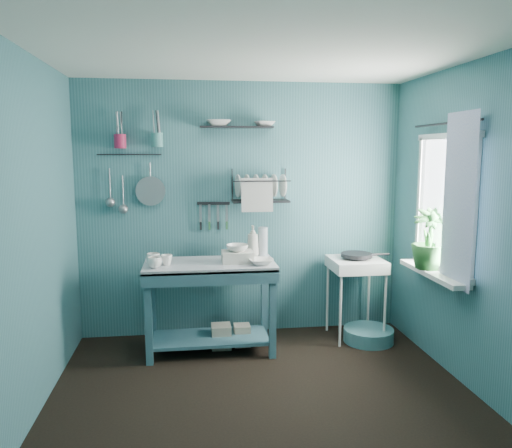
{
  "coord_description": "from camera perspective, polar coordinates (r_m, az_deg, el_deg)",
  "views": [
    {
      "loc": [
        -0.53,
        -3.41,
        1.82
      ],
      "look_at": [
        0.05,
        0.85,
        1.2
      ],
      "focal_mm": 35.0,
      "sensor_mm": 36.0,
      "label": 1
    }
  ],
  "objects": [
    {
      "name": "curtain_rod",
      "position": [
        4.39,
        20.8,
        10.69
      ],
      "size": [
        0.02,
        1.05,
        0.02
      ],
      "primitive_type": "cylinder",
      "rotation": [
        1.57,
        0.0,
        0.0
      ],
      "color": "black",
      "rests_on": "wall_right"
    },
    {
      "name": "knife_strip",
      "position": [
        4.91,
        -4.88,
        2.37
      ],
      "size": [
        0.32,
        0.06,
        0.03
      ],
      "primitive_type": "cube",
      "rotation": [
        0.0,
        0.0,
        -0.14
      ],
      "color": "black",
      "rests_on": "wall_back"
    },
    {
      "name": "counter_bowl",
      "position": [
        4.43,
        0.61,
        -4.32
      ],
      "size": [
        0.22,
        0.22,
        0.05
      ],
      "primitive_type": "imported",
      "color": "white",
      "rests_on": "work_counter"
    },
    {
      "name": "ceiling",
      "position": [
        3.52,
        1.13,
        19.36
      ],
      "size": [
        3.2,
        3.2,
        0.0
      ],
      "primitive_type": "plane",
      "rotation": [
        3.14,
        0.0,
        0.0
      ],
      "color": "silver",
      "rests_on": "ground"
    },
    {
      "name": "potted_plant",
      "position": [
        4.49,
        19.18,
        -1.6
      ],
      "size": [
        0.37,
        0.37,
        0.52
      ],
      "primitive_type": "imported",
      "rotation": [
        0.0,
        0.0,
        -0.33
      ],
      "color": "#266028",
      "rests_on": "windowsill"
    },
    {
      "name": "floor",
      "position": [
        3.9,
        1.02,
        -19.61
      ],
      "size": [
        3.2,
        3.2,
        0.0
      ],
      "primitive_type": "plane",
      "color": "black",
      "rests_on": "ground"
    },
    {
      "name": "utensil_cup_magenta",
      "position": [
        4.87,
        -15.27,
        9.11
      ],
      "size": [
        0.11,
        0.11,
        0.13
      ],
      "primitive_type": "cylinder",
      "color": "#A91F45",
      "rests_on": "wall_back"
    },
    {
      "name": "dish_rack",
      "position": [
        4.84,
        0.51,
        4.41
      ],
      "size": [
        0.56,
        0.27,
        0.32
      ],
      "primitive_type": "cube",
      "rotation": [
        0.0,
        0.0,
        -0.05
      ],
      "color": "black",
      "rests_on": "wall_back"
    },
    {
      "name": "ladle_inner",
      "position": [
        4.92,
        -14.96,
        3.64
      ],
      "size": [
        0.01,
        0.01,
        0.3
      ],
      "primitive_type": "cylinder",
      "color": "gray",
      "rests_on": "wall_back"
    },
    {
      "name": "wall_right",
      "position": [
        4.06,
        23.99,
        -0.57
      ],
      "size": [
        0.0,
        3.0,
        3.0
      ],
      "primitive_type": "plane",
      "rotation": [
        1.57,
        0.0,
        -1.57
      ],
      "color": "#336369",
      "rests_on": "ground"
    },
    {
      "name": "windowsill",
      "position": [
        4.48,
        19.54,
        -5.31
      ],
      "size": [
        0.16,
        0.95,
        0.04
      ],
      "primitive_type": "cube",
      "color": "white",
      "rests_on": "wall_right"
    },
    {
      "name": "shelf_bowl_right",
      "position": [
        4.87,
        0.99,
        11.28
      ],
      "size": [
        0.22,
        0.22,
        0.05
      ],
      "primitive_type": "imported",
      "rotation": [
        0.0,
        0.0,
        0.14
      ],
      "color": "white",
      "rests_on": "upper_shelf"
    },
    {
      "name": "frying_pan",
      "position": [
        4.95,
        11.42,
        -3.49
      ],
      "size": [
        0.3,
        0.3,
        0.03
      ],
      "primitive_type": "cylinder",
      "color": "black",
      "rests_on": "hotplate_stand"
    },
    {
      "name": "wall_back",
      "position": [
        4.97,
        -1.58,
        1.62
      ],
      "size": [
        3.2,
        0.0,
        3.2
      ],
      "primitive_type": "plane",
      "rotation": [
        1.57,
        0.0,
        0.0
      ],
      "color": "#336369",
      "rests_on": "ground"
    },
    {
      "name": "upper_shelf",
      "position": [
        4.84,
        -2.24,
        11.0
      ],
      "size": [
        0.71,
        0.2,
        0.01
      ],
      "primitive_type": "cube",
      "rotation": [
        0.0,
        0.0,
        -0.03
      ],
      "color": "black",
      "rests_on": "wall_back"
    },
    {
      "name": "wall_front",
      "position": [
        2.06,
        7.54,
        -7.9
      ],
      "size": [
        3.2,
        0.0,
        3.2
      ],
      "primitive_type": "plane",
      "rotation": [
        -1.57,
        0.0,
        0.0
      ],
      "color": "#336369",
      "rests_on": "ground"
    },
    {
      "name": "utensil_cup_teal",
      "position": [
        4.84,
        -11.23,
        9.4
      ],
      "size": [
        0.11,
        0.11,
        0.13
      ],
      "primitive_type": "cylinder",
      "color": "teal",
      "rests_on": "wall_back"
    },
    {
      "name": "ladle_outer",
      "position": [
        4.93,
        -16.36,
        4.38
      ],
      "size": [
        0.01,
        0.01,
        0.3
      ],
      "primitive_type": "cylinder",
      "color": "gray",
      "rests_on": "wall_back"
    },
    {
      "name": "floor_basin",
      "position": [
        5.07,
        12.73,
        -12.26
      ],
      "size": [
        0.48,
        0.48,
        0.13
      ],
      "primitive_type": "cylinder",
      "color": "teal",
      "rests_on": "floor"
    },
    {
      "name": "shelf_bowl_left",
      "position": [
        4.83,
        -4.29,
        11.43
      ],
      "size": [
        0.25,
        0.25,
        0.06
      ],
      "primitive_type": "imported",
      "rotation": [
        0.0,
        0.0,
        -0.06
      ],
      "color": "white",
      "rests_on": "upper_shelf"
    },
    {
      "name": "work_counter",
      "position": [
        4.65,
        -5.25,
        -9.4
      ],
      "size": [
        1.23,
        0.7,
        0.83
      ],
      "primitive_type": "cube",
      "rotation": [
        0.0,
        0.0,
        -0.1
      ],
      "color": "#315B67",
      "rests_on": "floor"
    },
    {
      "name": "colander",
      "position": [
        4.89,
        -11.96,
        3.71
      ],
      "size": [
        0.28,
        0.03,
        0.28
      ],
      "primitive_type": "cylinder",
      "rotation": [
        1.54,
        0.0,
        0.0
      ],
      "color": "gray",
      "rests_on": "wall_back"
    },
    {
      "name": "storage_tin_small",
      "position": [
        4.85,
        -1.61,
        -12.57
      ],
      "size": [
        0.15,
        0.15,
        0.2
      ],
      "primitive_type": "cube",
      "color": "gray",
      "rests_on": "floor"
    },
    {
      "name": "mug_right",
      "position": [
        4.54,
        -11.66,
        -3.91
      ],
      "size": [
        0.17,
        0.17,
        0.1
      ],
      "primitive_type": "imported",
      "rotation": [
        0.0,
        0.0,
        1.05
      ],
      "color": "white",
      "rests_on": "work_counter"
    },
    {
      "name": "window_glass",
      "position": [
        4.42,
        20.89,
        2.22
      ],
      "size": [
        0.0,
        1.1,
        1.1
      ],
      "primitive_type": "plane",
      "rotation": [
        1.57,
        0.0,
        1.57
      ],
      "color": "white",
      "rests_on": "wall_right"
    },
    {
      "name": "storage_tin_large",
      "position": [
        4.8,
        -4.0,
        -12.68
      ],
      "size": [
        0.18,
        0.18,
        0.22
      ],
      "primitive_type": "cube",
      "color": "gray",
      "rests_on": "floor"
    },
    {
      "name": "wall_left",
      "position": [
        3.62,
        -24.86,
        -1.62
      ],
      "size": [
        0.0,
        3.0,
        3.0
      ],
      "primitive_type": "plane",
      "rotation": [
        1.57,
        0.0,
        1.57
      ],
      "color": "#336369",
      "rests_on": "ground"
    },
    {
      "name": "water_bottle",
      "position": [
        4.78,
        0.79,
        -2.01
      ],
      "size": [
        0.09,
        0.09,
        0.28
      ],
      "primitive_type": "cylinder",
      "color": "#A5AFB7",
      "rests_on": "work_counter"
    },
    {
      "name": "soap_bottle",
      "position": [
        4.74,
        -0.36,
        -1.97
      ],
      "size": [
        0.12,
        0.12,
        0.3
      ],
      "primitive_type": "imported",
      "color": "beige",
      "rests_on": "work_counter"
    },
    {
      "name": "wash_tub",
      "position": [
        4.53,
        -2.14,
        -3.75
      ],
      "size": [
        0.28,
        0.22,
        0.1
      ],
      "primitive_type": "cube",
      "color": "beige",
      "rests_on": "work_counter"
    },
    {
      "name": "mug_left",
      "position": [
        4.38,
        -11.53,
        -4.34
      ],
      "size": [
        0.12,
        0.12,
        0.1
      ],
      "primitive_type": "imported",
      "color": "white",
      "rests_on": "work_counter"
    },
    {
      "name": "hook_rail",
      "position": [
        4.91,
        -14.27,
        7.7
      ],
      "size": [
        0.6,
        0.01,
        0.01
      ],
      "primitive_type": "cylinder",
      "rotation": [
        0.0,
        1.57,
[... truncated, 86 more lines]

